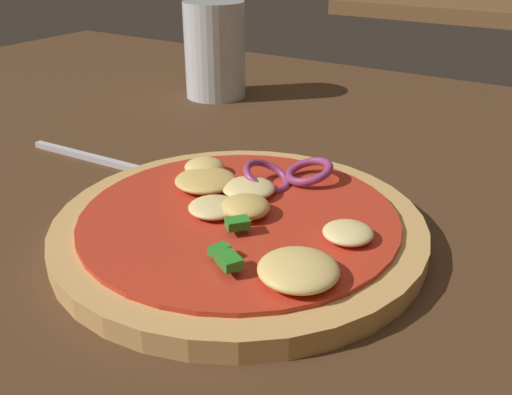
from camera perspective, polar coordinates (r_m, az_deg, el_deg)
dining_table at (r=0.35m, az=-1.77°, el=-8.47°), size 1.37×1.01×0.04m
pizza at (r=0.36m, az=-1.56°, el=-2.65°), size 0.24×0.24×0.03m
fork at (r=0.48m, az=-13.65°, el=3.23°), size 0.18×0.02×0.01m
beer_glass at (r=0.66m, az=-4.17°, el=14.36°), size 0.07×0.07×0.11m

